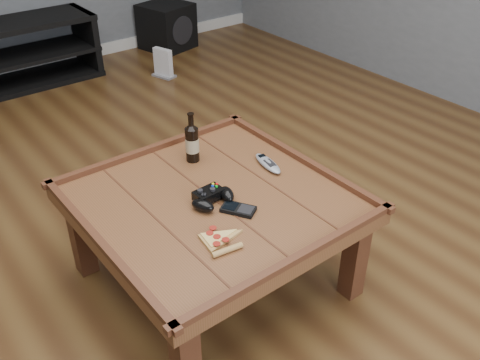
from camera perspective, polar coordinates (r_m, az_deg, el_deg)
ground at (r=2.44m, az=-2.64°, el=-10.64°), size 6.00×6.00×0.00m
baseboard at (r=4.84m, az=-24.16°, el=10.41°), size 5.00×0.02×0.10m
coffee_table at (r=2.19m, az=-2.90°, el=-3.21°), size 1.03×1.03×0.48m
media_console at (r=4.56m, az=-23.83°, el=11.86°), size 1.40×0.45×0.50m
beer_bottle at (r=2.37m, az=-5.14°, el=4.07°), size 0.06×0.06×0.23m
game_controller at (r=2.11m, az=-2.98°, el=-1.86°), size 0.21×0.14×0.05m
pizza_slice at (r=1.93m, az=-2.32°, el=-6.43°), size 0.16×0.23×0.02m
smartphone at (r=2.08m, az=-0.19°, el=-3.12°), size 0.13×0.15×0.02m
remote_control at (r=2.35m, az=2.99°, el=1.79°), size 0.09×0.20×0.03m
subwoofer at (r=5.14m, az=-7.81°, el=15.94°), size 0.48×0.48×0.40m
game_console at (r=4.49m, az=-8.19°, el=12.14°), size 0.15×0.21×0.23m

